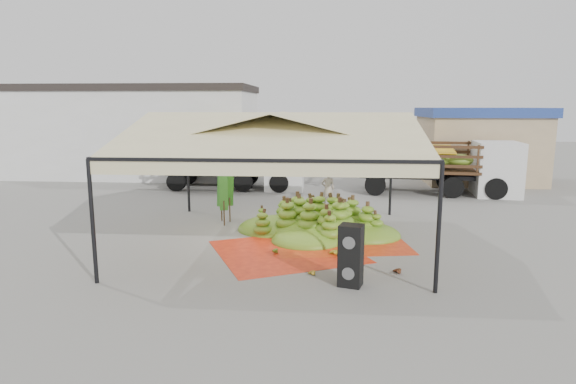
# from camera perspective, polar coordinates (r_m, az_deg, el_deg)

# --- Properties ---
(ground) EXTENTS (90.00, 90.00, 0.00)m
(ground) POSITION_cam_1_polar(r_m,az_deg,el_deg) (15.29, -1.19, -5.78)
(ground) COLOR slate
(ground) RESTS_ON ground
(canopy_tent) EXTENTS (8.10, 8.10, 4.00)m
(canopy_tent) POSITION_cam_1_polar(r_m,az_deg,el_deg) (14.73, -1.23, 6.65)
(canopy_tent) COLOR black
(canopy_tent) RESTS_ON ground
(building_white) EXTENTS (14.30, 6.30, 5.40)m
(building_white) POSITION_cam_1_polar(r_m,az_deg,el_deg) (30.87, -17.48, 6.94)
(building_white) COLOR silver
(building_white) RESTS_ON ground
(building_tan) EXTENTS (6.30, 5.30, 4.10)m
(building_tan) POSITION_cam_1_polar(r_m,az_deg,el_deg) (29.00, 21.65, 5.25)
(building_tan) COLOR tan
(building_tan) RESTS_ON ground
(tarp_left) EXTENTS (5.06, 4.97, 0.01)m
(tarp_left) POSITION_cam_1_polar(r_m,az_deg,el_deg) (14.18, -0.17, -7.04)
(tarp_left) COLOR #ED3B16
(tarp_left) RESTS_ON ground
(tarp_right) EXTENTS (4.60, 4.76, 0.01)m
(tarp_right) POSITION_cam_1_polar(r_m,az_deg,el_deg) (15.76, 5.87, -5.33)
(tarp_right) COLOR #E84915
(tarp_right) RESTS_ON ground
(banana_heap) EXTENTS (6.75, 6.04, 1.22)m
(banana_heap) POSITION_cam_1_polar(r_m,az_deg,el_deg) (16.05, 3.89, -2.79)
(banana_heap) COLOR #477819
(banana_heap) RESTS_ON ground
(hand_yellow_a) EXTENTS (0.60, 0.55, 0.22)m
(hand_yellow_a) POSITION_cam_1_polar(r_m,az_deg,el_deg) (13.84, 5.13, -7.08)
(hand_yellow_a) COLOR gold
(hand_yellow_a) RESTS_ON ground
(hand_yellow_b) EXTENTS (0.46, 0.43, 0.17)m
(hand_yellow_b) POSITION_cam_1_polar(r_m,az_deg,el_deg) (12.25, 2.56, -9.48)
(hand_yellow_b) COLOR gold
(hand_yellow_b) RESTS_ON ground
(hand_red_a) EXTENTS (0.51, 0.43, 0.21)m
(hand_red_a) POSITION_cam_1_polar(r_m,az_deg,el_deg) (13.86, 6.08, -7.08)
(hand_red_a) COLOR #511712
(hand_red_a) RESTS_ON ground
(hand_red_b) EXTENTS (0.49, 0.43, 0.20)m
(hand_red_b) POSITION_cam_1_polar(r_m,az_deg,el_deg) (12.64, 12.51, -9.03)
(hand_red_b) COLOR #522312
(hand_red_b) RESTS_ON ground
(hand_green) EXTENTS (0.46, 0.39, 0.20)m
(hand_green) POSITION_cam_1_polar(r_m,az_deg,el_deg) (14.02, -1.90, -6.86)
(hand_green) COLOR #377418
(hand_green) RESTS_ON ground
(hanging_bunches) EXTENTS (3.24, 0.24, 0.20)m
(hanging_bunches) POSITION_cam_1_polar(r_m,az_deg,el_deg) (13.95, 5.99, 3.60)
(hanging_bunches) COLOR #517217
(hanging_bunches) RESTS_ON ground
(speaker_stack) EXTENTS (0.64, 0.60, 1.48)m
(speaker_stack) POSITION_cam_1_polar(r_m,az_deg,el_deg) (11.48, 7.46, -7.47)
(speaker_stack) COLOR black
(speaker_stack) RESTS_ON ground
(banana_leaves) EXTENTS (0.96, 1.36, 3.70)m
(banana_leaves) POSITION_cam_1_polar(r_m,az_deg,el_deg) (17.57, -7.90, -3.77)
(banana_leaves) COLOR #2C6E1D
(banana_leaves) RESTS_ON ground
(vendor) EXTENTS (0.63, 0.47, 1.57)m
(vendor) POSITION_cam_1_polar(r_m,az_deg,el_deg) (20.11, 4.76, 0.35)
(vendor) COLOR gray
(vendor) RESTS_ON ground
(truck_left) EXTENTS (7.07, 2.53, 2.42)m
(truck_left) POSITION_cam_1_polar(r_m,az_deg,el_deg) (24.81, -5.66, 3.85)
(truck_left) COLOR #4D3819
(truck_left) RESTS_ON ground
(truck_right) EXTENTS (7.61, 3.30, 2.54)m
(truck_right) POSITION_cam_1_polar(r_m,az_deg,el_deg) (24.38, 18.00, 3.46)
(truck_right) COLOR #492E18
(truck_right) RESTS_ON ground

